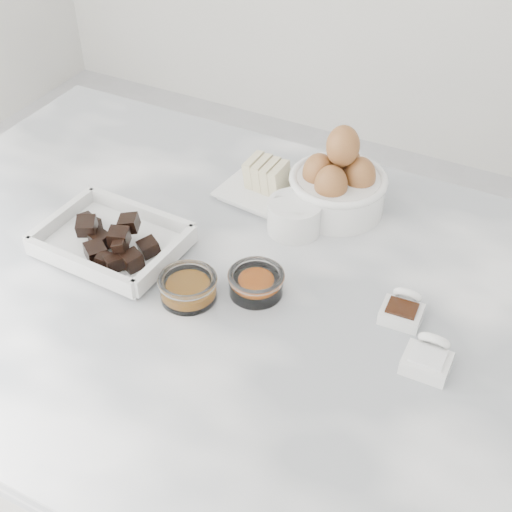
{
  "coord_description": "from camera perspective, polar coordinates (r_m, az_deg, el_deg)",
  "views": [
    {
      "loc": [
        0.38,
        -0.66,
        1.63
      ],
      "look_at": [
        0.02,
        0.03,
        0.98
      ],
      "focal_mm": 50.0,
      "sensor_mm": 36.0,
      "label": 1
    }
  ],
  "objects": [
    {
      "name": "butter_plate",
      "position": [
        1.2,
        0.97,
        5.88
      ],
      "size": [
        0.16,
        0.16,
        0.06
      ],
      "color": "white",
      "rests_on": "marble_slab"
    },
    {
      "name": "honey_bowl",
      "position": [
        1.0,
        -5.45,
        -2.49
      ],
      "size": [
        0.08,
        0.08,
        0.04
      ],
      "color": "white",
      "rests_on": "marble_slab"
    },
    {
      "name": "marble_slab",
      "position": [
        1.04,
        -1.73,
        -3.14
      ],
      "size": [
        1.2,
        0.8,
        0.04
      ],
      "primitive_type": "cube",
      "color": "white",
      "rests_on": "cabinet"
    },
    {
      "name": "chocolate_dish",
      "position": [
        1.1,
        -11.5,
        1.51
      ],
      "size": [
        0.22,
        0.17,
        0.06
      ],
      "color": "white",
      "rests_on": "marble_slab"
    },
    {
      "name": "egg_bowl",
      "position": [
        1.16,
        6.59,
        5.8
      ],
      "size": [
        0.16,
        0.16,
        0.15
      ],
      "color": "white",
      "rests_on": "marble_slab"
    },
    {
      "name": "vanilla_spoon",
      "position": [
        0.99,
        11.67,
        -4.17
      ],
      "size": [
        0.06,
        0.07,
        0.04
      ],
      "color": "white",
      "rests_on": "marble_slab"
    },
    {
      "name": "sugar_ramekin",
      "position": [
        1.12,
        3.09,
        3.29
      ],
      "size": [
        0.09,
        0.09,
        0.05
      ],
      "color": "white",
      "rests_on": "marble_slab"
    },
    {
      "name": "zest_bowl",
      "position": [
        1.01,
        0.01,
        -2.09
      ],
      "size": [
        0.08,
        0.08,
        0.04
      ],
      "color": "white",
      "rests_on": "marble_slab"
    },
    {
      "name": "cabinet",
      "position": [
        1.41,
        -1.34,
        -17.24
      ],
      "size": [
        1.1,
        0.7,
        0.9
      ],
      "primitive_type": "cube",
      "color": "beige",
      "rests_on": "ground"
    },
    {
      "name": "salt_spoon",
      "position": [
        0.94,
        13.62,
        -7.86
      ],
      "size": [
        0.06,
        0.07,
        0.04
      ],
      "color": "white",
      "rests_on": "marble_slab"
    }
  ]
}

